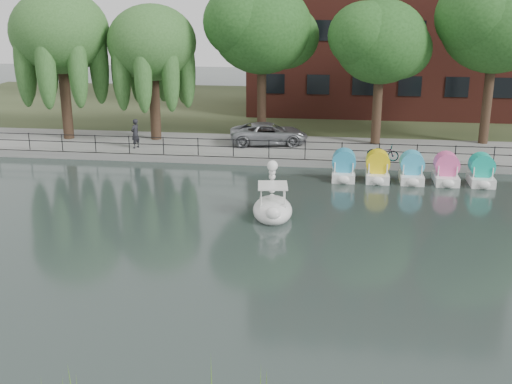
% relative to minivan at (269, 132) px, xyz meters
% --- Properties ---
extents(ground_plane, '(120.00, 120.00, 0.00)m').
position_rel_minivan_xyz_m(ground_plane, '(0.37, -16.52, -1.14)').
color(ground_plane, '#3F4E4A').
extents(promenade, '(40.00, 6.00, 0.40)m').
position_rel_minivan_xyz_m(promenade, '(0.37, -0.52, -0.94)').
color(promenade, gray).
rests_on(promenade, ground_plane).
extents(kerb, '(40.00, 0.25, 0.40)m').
position_rel_minivan_xyz_m(kerb, '(0.37, -3.47, -0.94)').
color(kerb, gray).
rests_on(kerb, ground_plane).
extents(land_strip, '(60.00, 22.00, 0.36)m').
position_rel_minivan_xyz_m(land_strip, '(0.37, 13.48, -0.96)').
color(land_strip, '#47512D').
rests_on(land_strip, ground_plane).
extents(railing, '(32.00, 0.05, 1.00)m').
position_rel_minivan_xyz_m(railing, '(0.37, -3.27, 0.00)').
color(railing, black).
rests_on(railing, promenade).
extents(willow_left, '(5.88, 5.88, 9.01)m').
position_rel_minivan_xyz_m(willow_left, '(-12.63, -0.02, 5.73)').
color(willow_left, '#473323').
rests_on(willow_left, promenade).
extents(willow_mid, '(5.32, 5.32, 8.15)m').
position_rel_minivan_xyz_m(willow_mid, '(-7.13, 0.48, 5.10)').
color(willow_mid, '#473323').
rests_on(willow_mid, promenade).
extents(broadleaf_center, '(6.00, 6.00, 9.25)m').
position_rel_minivan_xyz_m(broadleaf_center, '(-0.63, 1.48, 5.92)').
color(broadleaf_center, '#473323').
rests_on(broadleaf_center, promenade).
extents(broadleaf_right, '(5.40, 5.40, 8.32)m').
position_rel_minivan_xyz_m(broadleaf_right, '(6.37, 0.98, 5.24)').
color(broadleaf_right, '#473323').
rests_on(broadleaf_right, promenade).
extents(broadleaf_far, '(6.30, 6.30, 9.71)m').
position_rel_minivan_xyz_m(broadleaf_far, '(12.87, 1.98, 6.26)').
color(broadleaf_far, '#473323').
rests_on(broadleaf_far, promenade).
extents(minivan, '(3.44, 5.71, 1.49)m').
position_rel_minivan_xyz_m(minivan, '(0.00, 0.00, 0.00)').
color(minivan, gray).
rests_on(minivan, promenade).
extents(bicycle, '(0.92, 1.80, 1.00)m').
position_rel_minivan_xyz_m(bicycle, '(6.58, -3.05, -0.24)').
color(bicycle, gray).
rests_on(bicycle, promenade).
extents(pedestrian, '(0.71, 0.84, 1.98)m').
position_rel_minivan_xyz_m(pedestrian, '(-7.66, -2.01, 0.25)').
color(pedestrian, black).
rests_on(pedestrian, promenade).
extents(swan_boat, '(2.00, 2.86, 2.26)m').
position_rel_minivan_xyz_m(swan_boat, '(1.48, -11.77, -0.65)').
color(swan_boat, white).
rests_on(swan_boat, ground_plane).
extents(pedal_boat_row, '(7.95, 1.70, 1.40)m').
position_rel_minivan_xyz_m(pedal_boat_row, '(7.88, -5.62, -0.54)').
color(pedal_boat_row, white).
rests_on(pedal_boat_row, ground_plane).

